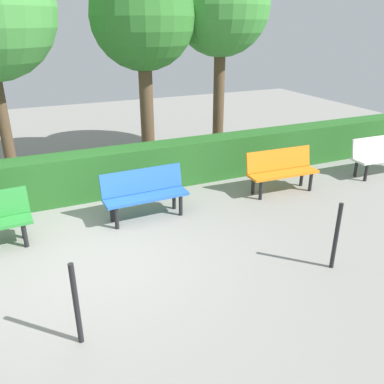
{
  "coord_description": "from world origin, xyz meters",
  "views": [
    {
      "loc": [
        0.71,
        5.28,
        3.22
      ],
      "look_at": [
        -1.82,
        -0.38,
        0.55
      ],
      "focal_mm": 37.16,
      "sensor_mm": 36.0,
      "label": 1
    }
  ],
  "objects_px": {
    "bench_orange": "(281,169)",
    "tree_mid": "(143,18)",
    "tree_near": "(221,8)",
    "bench_blue": "(145,192)",
    "bench_white": "(383,153)"
  },
  "relations": [
    {
      "from": "bench_blue",
      "to": "tree_mid",
      "type": "relative_size",
      "value": 0.33
    },
    {
      "from": "bench_white",
      "to": "tree_mid",
      "type": "relative_size",
      "value": 0.36
    },
    {
      "from": "bench_white",
      "to": "tree_mid",
      "type": "xyz_separation_m",
      "value": [
        4.61,
        -2.82,
        2.79
      ]
    },
    {
      "from": "bench_orange",
      "to": "tree_near",
      "type": "distance_m",
      "value": 4.07
    },
    {
      "from": "bench_orange",
      "to": "tree_mid",
      "type": "xyz_separation_m",
      "value": [
        1.91,
        -2.72,
        2.79
      ]
    },
    {
      "from": "bench_orange",
      "to": "tree_mid",
      "type": "distance_m",
      "value": 4.34
    },
    {
      "from": "tree_mid",
      "to": "tree_near",
      "type": "bearing_deg",
      "value": -179.9
    },
    {
      "from": "tree_mid",
      "to": "bench_white",
      "type": "bearing_deg",
      "value": 148.55
    },
    {
      "from": "bench_blue",
      "to": "tree_near",
      "type": "relative_size",
      "value": 0.32
    },
    {
      "from": "bench_orange",
      "to": "bench_blue",
      "type": "relative_size",
      "value": 1.0
    },
    {
      "from": "tree_near",
      "to": "tree_mid",
      "type": "xyz_separation_m",
      "value": [
        1.88,
        0.0,
        -0.23
      ]
    },
    {
      "from": "bench_blue",
      "to": "bench_white",
      "type": "bearing_deg",
      "value": 177.33
    },
    {
      "from": "bench_white",
      "to": "bench_blue",
      "type": "height_order",
      "value": "same"
    },
    {
      "from": "bench_orange",
      "to": "tree_near",
      "type": "xyz_separation_m",
      "value": [
        0.03,
        -2.73,
        3.02
      ]
    },
    {
      "from": "tree_near",
      "to": "tree_mid",
      "type": "height_order",
      "value": "tree_near"
    }
  ]
}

